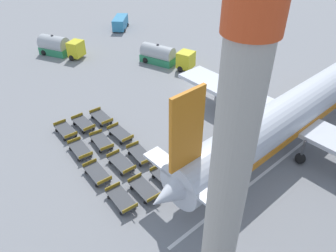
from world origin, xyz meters
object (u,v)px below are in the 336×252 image
at_px(service_van, 120,23).
at_px(baggage_dolly_row_mid_a_col_a, 83,124).
at_px(airplane, 296,110).
at_px(baggage_dolly_row_near_col_b, 80,150).
at_px(baggage_dolly_row_mid_b_col_b, 120,134).
at_px(baggage_dolly_row_mid_b_col_c, 140,154).
at_px(fuel_tanker_secondary, 164,56).
at_px(baggage_dolly_row_near_col_d, 121,199).
at_px(baggage_dolly_row_mid_a_col_c, 121,163).
at_px(fuel_tanker_primary, 59,47).
at_px(baggage_dolly_row_mid_a_col_b, 102,142).
at_px(baggage_dolly_row_near_col_a, 66,130).
at_px(baggage_dolly_row_mid_a_col_d, 144,189).
at_px(baggage_dolly_row_mid_b_col_a, 101,117).
at_px(baggage_dolly_row_near_col_c, 97,173).
at_px(baggage_dolly_row_mid_b_col_d, 166,178).

height_order(service_van, baggage_dolly_row_mid_a_col_a, service_van).
xyz_separation_m(airplane, baggage_dolly_row_near_col_b, (-12.17, -18.69, -3.03)).
bearing_deg(baggage_dolly_row_mid_b_col_b, service_van, 146.67).
height_order(service_van, baggage_dolly_row_mid_b_col_c, service_van).
relative_size(fuel_tanker_secondary, baggage_dolly_row_near_col_d, 2.34).
relative_size(baggage_dolly_row_mid_a_col_c, baggage_dolly_row_mid_b_col_b, 1.00).
height_order(fuel_tanker_primary, baggage_dolly_row_mid_b_col_b, fuel_tanker_primary).
bearing_deg(baggage_dolly_row_mid_b_col_b, baggage_dolly_row_mid_a_col_a, -153.55).
xyz_separation_m(fuel_tanker_primary, baggage_dolly_row_mid_a_col_b, (25.12, -6.99, -0.93)).
bearing_deg(service_van, baggage_dolly_row_mid_a_col_b, -36.40).
distance_m(baggage_dolly_row_near_col_b, baggage_dolly_row_mid_a_col_c, 4.88).
relative_size(baggage_dolly_row_near_col_a, baggage_dolly_row_mid_a_col_b, 0.99).
relative_size(airplane, baggage_dolly_row_mid_a_col_b, 10.09).
relative_size(baggage_dolly_row_near_col_a, baggage_dolly_row_near_col_d, 1.00).
relative_size(baggage_dolly_row_near_col_a, baggage_dolly_row_mid_a_col_a, 1.00).
xyz_separation_m(service_van, baggage_dolly_row_near_col_b, (29.06, -23.97, -0.76)).
bearing_deg(baggage_dolly_row_near_col_b, baggage_dolly_row_mid_a_col_d, 11.39).
xyz_separation_m(baggage_dolly_row_mid_a_col_a, baggage_dolly_row_mid_b_col_a, (0.21, 2.19, 0.00)).
height_order(fuel_tanker_primary, baggage_dolly_row_mid_b_col_c, fuel_tanker_primary).
height_order(baggage_dolly_row_near_col_b, baggage_dolly_row_near_col_c, same).
height_order(baggage_dolly_row_near_col_c, baggage_dolly_row_mid_b_col_a, same).
height_order(baggage_dolly_row_mid_a_col_b, baggage_dolly_row_mid_a_col_d, same).
xyz_separation_m(baggage_dolly_row_mid_b_col_a, baggage_dolly_row_mid_b_col_c, (8.23, -0.43, 0.00)).
bearing_deg(baggage_dolly_row_mid_a_col_b, baggage_dolly_row_near_col_d, -19.27).
relative_size(baggage_dolly_row_near_col_b, baggage_dolly_row_near_col_c, 1.00).
relative_size(baggage_dolly_row_near_col_d, baggage_dolly_row_mid_a_col_d, 1.00).
bearing_deg(baggage_dolly_row_mid_a_col_d, baggage_dolly_row_mid_b_col_b, 160.68).
height_order(service_van, baggage_dolly_row_mid_b_col_b, service_van).
bearing_deg(fuel_tanker_secondary, baggage_dolly_row_near_col_d, -46.79).
relative_size(baggage_dolly_row_mid_a_col_c, baggage_dolly_row_mid_b_col_c, 0.99).
distance_m(service_van, baggage_dolly_row_mid_a_col_d, 43.73).
distance_m(baggage_dolly_row_near_col_c, baggage_dolly_row_mid_b_col_d, 6.41).
height_order(baggage_dolly_row_mid_a_col_c, baggage_dolly_row_mid_a_col_d, same).
height_order(airplane, baggage_dolly_row_mid_a_col_a, airplane).
xyz_separation_m(airplane, baggage_dolly_row_mid_a_col_a, (-16.08, -16.22, -3.03)).
height_order(baggage_dolly_row_near_col_c, baggage_dolly_row_mid_b_col_c, same).
height_order(baggage_dolly_row_near_col_b, baggage_dolly_row_mid_b_col_a, same).
relative_size(baggage_dolly_row_near_col_c, baggage_dolly_row_mid_b_col_a, 1.00).
xyz_separation_m(baggage_dolly_row_mid_a_col_a, baggage_dolly_row_mid_a_col_d, (12.50, -0.74, 0.00)).
relative_size(service_van, baggage_dolly_row_near_col_c, 1.39).
bearing_deg(baggage_dolly_row_near_col_c, baggage_dolly_row_mid_b_col_b, 127.02).
height_order(baggage_dolly_row_near_col_d, baggage_dolly_row_mid_b_col_c, same).
xyz_separation_m(fuel_tanker_primary, baggage_dolly_row_near_col_c, (29.02, -9.75, -0.93)).
relative_size(baggage_dolly_row_near_col_c, baggage_dolly_row_mid_a_col_c, 1.00).
height_order(baggage_dolly_row_mid_a_col_a, baggage_dolly_row_mid_b_col_b, same).
relative_size(service_van, baggage_dolly_row_mid_a_col_b, 1.38).
distance_m(fuel_tanker_secondary, baggage_dolly_row_near_col_d, 28.29).
bearing_deg(baggage_dolly_row_mid_a_col_a, baggage_dolly_row_mid_b_col_a, 84.57).
relative_size(baggage_dolly_row_mid_a_col_c, baggage_dolly_row_mid_a_col_d, 1.00).
bearing_deg(baggage_dolly_row_mid_b_col_d, baggage_dolly_row_mid_a_col_c, -155.00).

